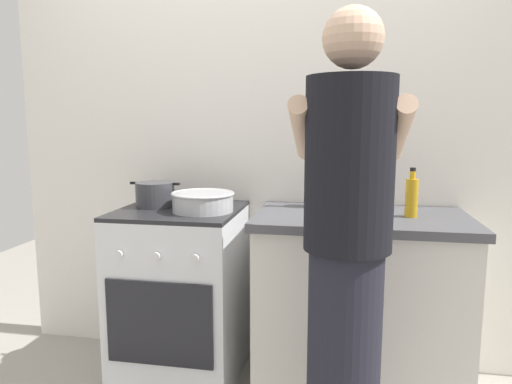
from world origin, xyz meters
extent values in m
cube|color=silver|center=(0.20, 0.50, 1.25)|extent=(3.20, 0.10, 2.50)
cube|color=silver|center=(0.55, 0.15, 0.43)|extent=(0.96, 0.56, 0.86)
cube|color=#4C4C51|center=(0.55, 0.15, 0.88)|extent=(1.00, 0.60, 0.04)
cube|color=silver|center=(-0.35, 0.15, 0.44)|extent=(0.60, 0.60, 0.88)
cube|color=#232326|center=(-0.35, 0.15, 0.89)|extent=(0.60, 0.60, 0.02)
cube|color=black|center=(-0.35, -0.16, 0.42)|extent=(0.51, 0.01, 0.40)
cylinder|color=silver|center=(-0.53, -0.16, 0.74)|extent=(0.04, 0.01, 0.04)
cylinder|color=silver|center=(-0.35, -0.16, 0.74)|extent=(0.04, 0.01, 0.04)
cylinder|color=silver|center=(-0.17, -0.16, 0.74)|extent=(0.04, 0.01, 0.04)
cylinder|color=#38383D|center=(-0.49, 0.18, 0.96)|extent=(0.20, 0.20, 0.13)
cube|color=black|center=(-0.60, 0.18, 1.02)|extent=(0.04, 0.02, 0.01)
cube|color=black|center=(-0.38, 0.18, 1.02)|extent=(0.04, 0.02, 0.01)
cylinder|color=#B7B7BC|center=(-0.21, 0.10, 0.95)|extent=(0.30, 0.30, 0.09)
torus|color=#B7B7BC|center=(-0.21, 0.10, 0.99)|extent=(0.31, 0.31, 0.01)
cylinder|color=silver|center=(0.32, 0.33, 0.97)|extent=(0.10, 0.10, 0.14)
cylinder|color=#B7BABF|center=(0.34, 0.32, 1.05)|extent=(0.02, 0.05, 0.25)
sphere|color=#B7BABF|center=(0.34, 0.32, 1.18)|extent=(0.03, 0.03, 0.03)
cylinder|color=#9E7547|center=(0.33, 0.32, 1.05)|extent=(0.03, 0.03, 0.26)
sphere|color=#9E7547|center=(0.33, 0.32, 1.19)|extent=(0.03, 0.03, 0.03)
cylinder|color=silver|center=(0.31, 0.32, 1.04)|extent=(0.03, 0.02, 0.23)
sphere|color=silver|center=(0.31, 0.32, 1.17)|extent=(0.03, 0.03, 0.03)
cylinder|color=black|center=(0.32, 0.30, 1.06)|extent=(0.03, 0.01, 0.28)
sphere|color=black|center=(0.32, 0.30, 1.21)|extent=(0.03, 0.03, 0.03)
cylinder|color=gold|center=(0.77, 0.14, 0.99)|extent=(0.06, 0.06, 0.18)
cylinder|color=gold|center=(0.77, 0.14, 1.09)|extent=(0.03, 0.03, 0.04)
cylinder|color=black|center=(0.77, 0.14, 1.12)|extent=(0.03, 0.03, 0.02)
cylinder|color=black|center=(0.48, -0.47, 0.45)|extent=(0.26, 0.26, 0.90)
cylinder|color=black|center=(0.48, -0.47, 1.19)|extent=(0.30, 0.30, 0.58)
sphere|color=#D3AA8C|center=(0.48, -0.47, 1.60)|extent=(0.20, 0.20, 0.20)
cylinder|color=#D3AA8C|center=(0.31, -0.33, 1.30)|extent=(0.07, 0.41, 0.24)
cylinder|color=#D3AA8C|center=(0.65, -0.33, 1.30)|extent=(0.07, 0.41, 0.24)
camera|label=1|loc=(0.45, -2.05, 1.33)|focal=32.60mm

